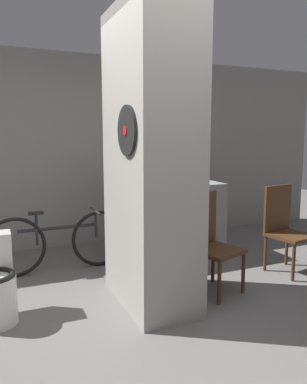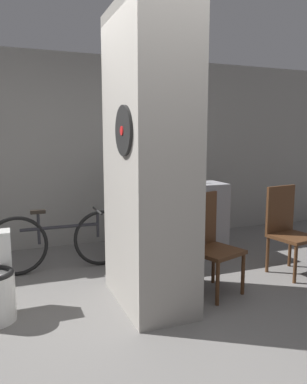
{
  "view_description": "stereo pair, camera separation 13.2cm",
  "coord_description": "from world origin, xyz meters",
  "px_view_note": "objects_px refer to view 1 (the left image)",
  "views": [
    {
      "loc": [
        -1.13,
        -2.5,
        1.51
      ],
      "look_at": [
        0.35,
        0.92,
        0.95
      ],
      "focal_mm": 35.0,
      "sensor_mm": 36.0,
      "label": 1
    },
    {
      "loc": [
        -1.01,
        -2.55,
        1.51
      ],
      "look_at": [
        0.35,
        0.92,
        0.95
      ],
      "focal_mm": 35.0,
      "sensor_mm": 36.0,
      "label": 2
    }
  ],
  "objects_px": {
    "chair_near_pillar": "(210,239)",
    "bottle_tall": "(188,175)",
    "chair_by_doorway": "(285,226)",
    "bicycle": "(59,241)"
  },
  "relations": [
    {
      "from": "bottle_tall",
      "to": "chair_near_pillar",
      "type": "bearing_deg",
      "value": -107.26
    },
    {
      "from": "bicycle",
      "to": "bottle_tall",
      "type": "height_order",
      "value": "bottle_tall"
    },
    {
      "from": "chair_near_pillar",
      "to": "chair_by_doorway",
      "type": "bearing_deg",
      "value": -11.4
    },
    {
      "from": "chair_near_pillar",
      "to": "bicycle",
      "type": "xyz_separation_m",
      "value": [
        -1.26,
        1.1,
        -0.17
      ]
    },
    {
      "from": "chair_near_pillar",
      "to": "bottle_tall",
      "type": "distance_m",
      "value": 1.24
    },
    {
      "from": "bicycle",
      "to": "chair_near_pillar",
      "type": "bearing_deg",
      "value": -41.16
    },
    {
      "from": "chair_by_doorway",
      "to": "bicycle",
      "type": "bearing_deg",
      "value": 147.94
    },
    {
      "from": "chair_near_pillar",
      "to": "bottle_tall",
      "type": "relative_size",
      "value": 3.42
    },
    {
      "from": "bicycle",
      "to": "bottle_tall",
      "type": "relative_size",
      "value": 5.69
    },
    {
      "from": "chair_by_doorway",
      "to": "bottle_tall",
      "type": "distance_m",
      "value": 1.3
    }
  ]
}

